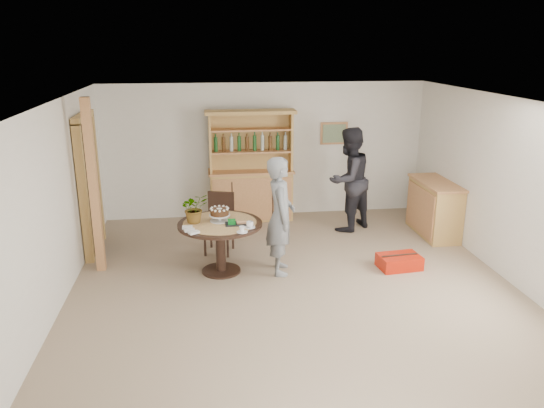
{
  "coord_description": "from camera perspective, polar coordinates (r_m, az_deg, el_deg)",
  "views": [
    {
      "loc": [
        -1.15,
        -6.22,
        3.21
      ],
      "look_at": [
        -0.24,
        0.73,
        1.05
      ],
      "focal_mm": 35.0,
      "sensor_mm": 36.0,
      "label": 1
    }
  ],
  "objects": [
    {
      "name": "adult_person",
      "position": [
        9.31,
        8.23,
        2.62
      ],
      "size": [
        1.12,
        1.07,
        1.82
      ],
      "primitive_type": "imported",
      "rotation": [
        0.0,
        0.0,
        3.75
      ],
      "color": "black",
      "rests_on": "ground"
    },
    {
      "name": "napkins",
      "position": [
        7.23,
        -8.79,
        -2.78
      ],
      "size": [
        0.24,
        0.33,
        0.03
      ],
      "color": "white",
      "rests_on": "dining_table"
    },
    {
      "name": "coffee_cup_b",
      "position": [
        7.11,
        -3.24,
        -2.79
      ],
      "size": [
        0.15,
        0.15,
        0.08
      ],
      "color": "white",
      "rests_on": "dining_table"
    },
    {
      "name": "teen_boy",
      "position": [
        7.48,
        0.91,
        -1.29
      ],
      "size": [
        0.45,
        0.65,
        1.7
      ],
      "primitive_type": "imported",
      "rotation": [
        0.0,
        0.0,
        1.49
      ],
      "color": "slate",
      "rests_on": "ground"
    },
    {
      "name": "hutch",
      "position": [
        9.83,
        -2.27,
        2.23
      ],
      "size": [
        1.62,
        0.54,
        2.04
      ],
      "color": "tan",
      "rests_on": "ground"
    },
    {
      "name": "doorway",
      "position": [
        8.67,
        -19.12,
        2.11
      ],
      "size": [
        0.13,
        1.1,
        2.18
      ],
      "color": "black",
      "rests_on": "ground"
    },
    {
      "name": "dining_chair",
      "position": [
        8.39,
        -5.63,
        -1.58
      ],
      "size": [
        0.52,
        0.52,
        0.95
      ],
      "rotation": [
        0.0,
        0.0,
        -0.28
      ],
      "color": "black",
      "rests_on": "ground"
    },
    {
      "name": "pine_post",
      "position": [
        7.83,
        -18.64,
        1.7
      ],
      "size": [
        0.12,
        0.12,
        2.5
      ],
      "primitive_type": "cube",
      "color": "tan",
      "rests_on": "ground"
    },
    {
      "name": "room_shell",
      "position": [
        6.5,
        2.94,
        4.03
      ],
      "size": [
        6.04,
        7.04,
        2.52
      ],
      "color": "white",
      "rests_on": "ground"
    },
    {
      "name": "coffee_cup_a",
      "position": [
        7.27,
        -2.4,
        -2.26
      ],
      "size": [
        0.15,
        0.15,
        0.09
      ],
      "color": "white",
      "rests_on": "dining_table"
    },
    {
      "name": "sideboard",
      "position": [
        9.5,
        17.06,
        -0.42
      ],
      "size": [
        0.54,
        1.26,
        0.94
      ],
      "color": "tan",
      "rests_on": "ground"
    },
    {
      "name": "dining_table",
      "position": [
        7.58,
        -5.59,
        -3.07
      ],
      "size": [
        1.2,
        1.2,
        0.76
      ],
      "color": "black",
      "rests_on": "ground"
    },
    {
      "name": "flower_vase",
      "position": [
        7.51,
        -8.35,
        -0.42
      ],
      "size": [
        0.47,
        0.44,
        0.42
      ],
      "primitive_type": "imported",
      "rotation": [
        0.0,
        0.0,
        0.35
      ],
      "color": "#3F7233",
      "rests_on": "dining_table"
    },
    {
      "name": "gift_tray",
      "position": [
        7.41,
        -3.94,
        -2.02
      ],
      "size": [
        0.3,
        0.2,
        0.08
      ],
      "color": "black",
      "rests_on": "dining_table"
    },
    {
      "name": "birthday_cake",
      "position": [
        7.54,
        -5.67,
        -0.95
      ],
      "size": [
        0.3,
        0.3,
        0.2
      ],
      "color": "white",
      "rests_on": "dining_table"
    },
    {
      "name": "ground",
      "position": [
        7.09,
        2.72,
        -9.8
      ],
      "size": [
        7.0,
        7.0,
        0.0
      ],
      "primitive_type": "plane",
      "color": "tan",
      "rests_on": "ground"
    },
    {
      "name": "red_suitcase",
      "position": [
        8.07,
        13.52,
        -6.05
      ],
      "size": [
        0.64,
        0.46,
        0.21
      ],
      "rotation": [
        0.0,
        0.0,
        0.1
      ],
      "color": "#B91B09",
      "rests_on": "ground"
    }
  ]
}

